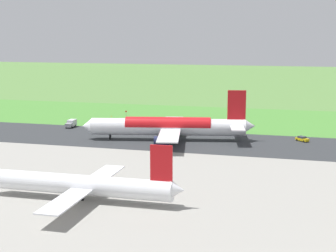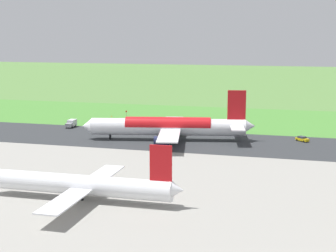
{
  "view_description": "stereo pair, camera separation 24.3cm",
  "coord_description": "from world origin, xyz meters",
  "px_view_note": "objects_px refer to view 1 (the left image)",
  "views": [
    {
      "loc": [
        -46.7,
        154.07,
        32.71
      ],
      "look_at": [
        -5.56,
        0.0,
        4.5
      ],
      "focal_mm": 55.67,
      "sensor_mm": 36.0,
      "label": 1
    },
    {
      "loc": [
        -46.94,
        154.01,
        32.71
      ],
      "look_at": [
        -5.56,
        0.0,
        4.5
      ],
      "focal_mm": 55.67,
      "sensor_mm": 36.0,
      "label": 2
    }
  ],
  "objects_px": {
    "airliner_parked_mid": "(83,185)",
    "service_truck_fuel": "(71,123)",
    "traffic_cone_orange": "(111,116)",
    "airliner_main": "(169,126)",
    "service_car_followme": "(302,139)",
    "no_stopping_sign": "(126,114)"
  },
  "relations": [
    {
      "from": "airliner_parked_mid",
      "to": "service_truck_fuel",
      "type": "height_order",
      "value": "airliner_parked_mid"
    },
    {
      "from": "traffic_cone_orange",
      "to": "airliner_main",
      "type": "bearing_deg",
      "value": 131.33
    },
    {
      "from": "airliner_main",
      "to": "service_car_followme",
      "type": "height_order",
      "value": "airliner_main"
    },
    {
      "from": "traffic_cone_orange",
      "to": "no_stopping_sign",
      "type": "bearing_deg",
      "value": 172.23
    },
    {
      "from": "no_stopping_sign",
      "to": "airliner_main",
      "type": "bearing_deg",
      "value": 126.02
    },
    {
      "from": "service_truck_fuel",
      "to": "service_car_followme",
      "type": "bearing_deg",
      "value": 176.9
    },
    {
      "from": "airliner_parked_mid",
      "to": "traffic_cone_orange",
      "type": "xyz_separation_m",
      "value": [
        33.24,
        -101.47,
        -3.05
      ]
    },
    {
      "from": "airliner_main",
      "to": "service_truck_fuel",
      "type": "distance_m",
      "value": 41.72
    },
    {
      "from": "airliner_main",
      "to": "no_stopping_sign",
      "type": "relative_size",
      "value": 18.75
    },
    {
      "from": "service_truck_fuel",
      "to": "no_stopping_sign",
      "type": "distance_m",
      "value": 27.79
    },
    {
      "from": "service_car_followme",
      "to": "airliner_parked_mid",
      "type": "bearing_deg",
      "value": 59.82
    },
    {
      "from": "airliner_parked_mid",
      "to": "traffic_cone_orange",
      "type": "height_order",
      "value": "airliner_parked_mid"
    },
    {
      "from": "airliner_parked_mid",
      "to": "no_stopping_sign",
      "type": "height_order",
      "value": "airliner_parked_mid"
    },
    {
      "from": "service_truck_fuel",
      "to": "no_stopping_sign",
      "type": "bearing_deg",
      "value": -115.11
    },
    {
      "from": "airliner_parked_mid",
      "to": "traffic_cone_orange",
      "type": "distance_m",
      "value": 106.82
    },
    {
      "from": "service_truck_fuel",
      "to": "airliner_parked_mid",
      "type": "bearing_deg",
      "value": 117.0
    },
    {
      "from": "airliner_parked_mid",
      "to": "service_truck_fuel",
      "type": "distance_m",
      "value": 84.65
    },
    {
      "from": "airliner_parked_mid",
      "to": "no_stopping_sign",
      "type": "bearing_deg",
      "value": -75.17
    },
    {
      "from": "airliner_parked_mid",
      "to": "service_car_followme",
      "type": "relative_size",
      "value": 9.59
    },
    {
      "from": "service_car_followme",
      "to": "traffic_cone_orange",
      "type": "height_order",
      "value": "service_car_followme"
    },
    {
      "from": "airliner_main",
      "to": "airliner_parked_mid",
      "type": "relative_size",
      "value": 1.29
    },
    {
      "from": "service_car_followme",
      "to": "service_truck_fuel",
      "type": "distance_m",
      "value": 79.88
    }
  ]
}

